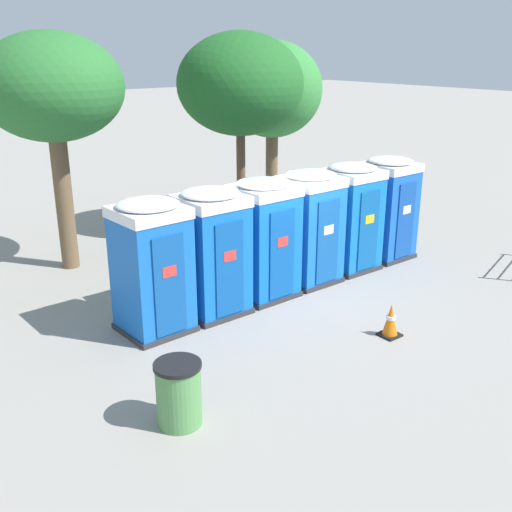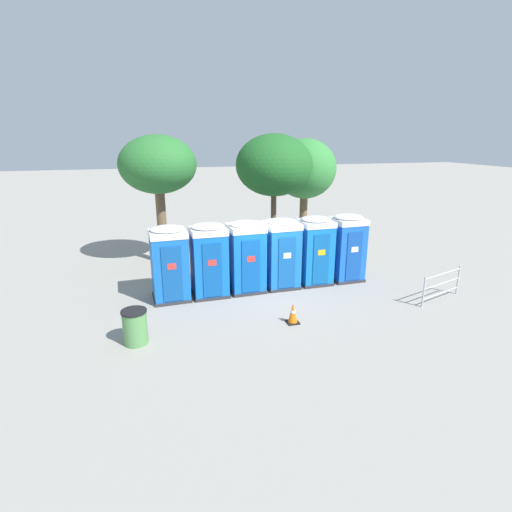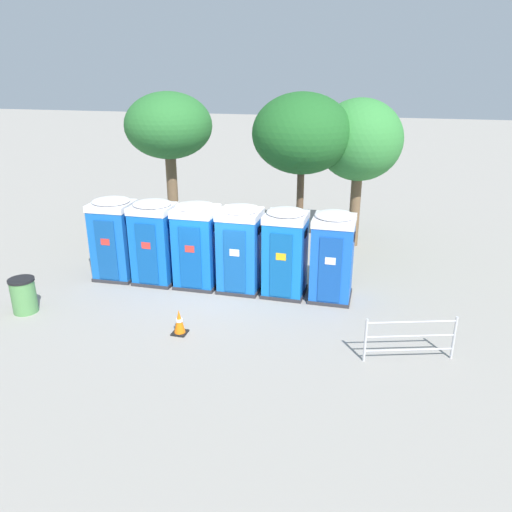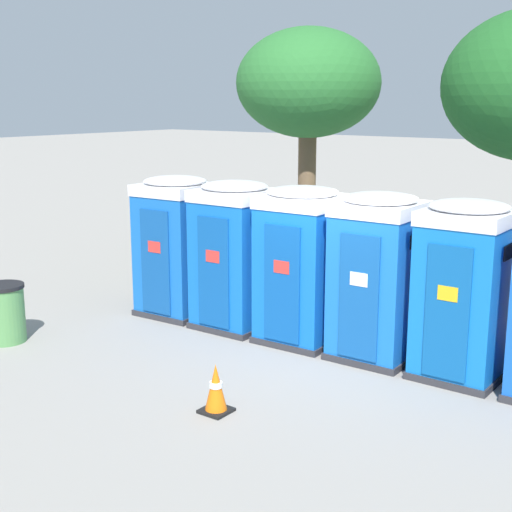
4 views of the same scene
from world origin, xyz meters
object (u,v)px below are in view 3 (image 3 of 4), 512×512
(portapotty_0, at_px, (115,238))
(trash_can, at_px, (24,295))
(portapotty_2, at_px, (197,245))
(street_tree_2, at_px, (302,134))
(portapotty_4, at_px, (285,252))
(event_barrier, at_px, (410,337))
(portapotty_5, at_px, (333,256))
(street_tree_0, at_px, (169,127))
(traffic_cone, at_px, (179,322))
(street_tree_1, at_px, (360,141))
(portapotty_1, at_px, (155,241))
(portapotty_3, at_px, (240,248))

(portapotty_0, xyz_separation_m, trash_can, (-1.17, -2.85, -0.80))
(portapotty_2, height_order, street_tree_2, street_tree_2)
(portapotty_2, xyz_separation_m, portapotty_4, (2.66, 0.06, 0.00))
(trash_can, bearing_deg, event_barrier, 1.13)
(portapotty_5, bearing_deg, portapotty_2, -178.82)
(trash_can, bearing_deg, street_tree_0, 80.45)
(street_tree_2, distance_m, traffic_cone, 8.10)
(traffic_cone, bearing_deg, street_tree_1, 65.66)
(trash_can, bearing_deg, portapotty_4, 24.65)
(street_tree_1, bearing_deg, portapotty_2, -130.56)
(street_tree_1, relative_size, trash_can, 5.49)
(street_tree_2, distance_m, trash_can, 9.96)
(street_tree_0, height_order, event_barrier, street_tree_0)
(portapotty_2, relative_size, street_tree_2, 0.46)
(street_tree_1, height_order, traffic_cone, street_tree_1)
(event_barrier, bearing_deg, portapotty_1, 160.17)
(portapotty_3, bearing_deg, portapotty_5, 1.01)
(portapotty_1, relative_size, street_tree_2, 0.46)
(portapotty_0, bearing_deg, portapotty_5, 1.33)
(portapotty_5, xyz_separation_m, street_tree_2, (-1.64, 3.92, 2.82))
(portapotty_2, bearing_deg, street_tree_0, 121.79)
(street_tree_0, distance_m, event_barrier, 11.72)
(portapotty_1, height_order, event_barrier, portapotty_1)
(event_barrier, bearing_deg, street_tree_2, 119.03)
(portapotty_0, relative_size, trash_can, 2.65)
(portapotty_2, distance_m, portapotty_3, 1.33)
(portapotty_3, bearing_deg, portapotty_2, -178.48)
(portapotty_2, distance_m, portapotty_5, 4.00)
(portapotty_0, relative_size, portapotty_3, 1.00)
(portapotty_2, xyz_separation_m, portapotty_5, (4.00, 0.08, 0.00))
(traffic_cone, bearing_deg, portapotty_3, 77.19)
(portapotty_2, xyz_separation_m, street_tree_2, (2.35, 4.00, 2.82))
(portapotty_2, relative_size, portapotty_5, 1.00)
(trash_can, distance_m, event_barrier, 9.92)
(portapotty_1, height_order, street_tree_1, street_tree_1)
(portapotty_0, xyz_separation_m, event_barrier, (8.75, -2.65, -0.72))
(street_tree_1, bearing_deg, street_tree_2, -153.48)
(portapotty_5, bearing_deg, traffic_cone, -137.78)
(street_tree_0, height_order, street_tree_1, street_tree_0)
(street_tree_1, bearing_deg, portapotty_1, -138.09)
(portapotty_1, distance_m, traffic_cone, 3.65)
(traffic_cone, bearing_deg, portapotty_1, 124.37)
(portapotty_0, distance_m, street_tree_2, 7.05)
(traffic_cone, bearing_deg, event_barrier, 2.39)
(portapotty_2, bearing_deg, event_barrier, -24.12)
(portapotty_4, bearing_deg, street_tree_0, 141.69)
(street_tree_0, height_order, street_tree_2, street_tree_2)
(portapotty_4, relative_size, street_tree_2, 0.46)
(portapotty_2, relative_size, trash_can, 2.65)
(street_tree_0, bearing_deg, event_barrier, -38.63)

